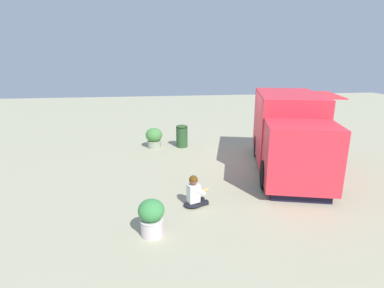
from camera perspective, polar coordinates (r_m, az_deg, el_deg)
The scene contains 6 objects.
ground_plane at distance 11.88m, azimuth 12.73°, elevation -2.95°, with size 40.00×40.00×0.00m, color #A6A283.
food_truck at distance 10.82m, azimuth 17.65°, elevation 1.59°, with size 3.65×5.48×2.57m.
person_customer at distance 8.05m, azimuth 0.47°, elevation -9.28°, with size 0.76×0.60×0.85m.
planter_flowering_near at distance 13.16m, azimuth -7.12°, elevation 1.25°, with size 0.71×0.71×0.86m.
planter_flowering_far at distance 6.84m, azimuth -7.61°, elevation -13.29°, with size 0.58×0.58×0.84m.
trash_bin at distance 13.16m, azimuth -1.90°, elevation 1.53°, with size 0.50×0.50×0.96m.
Camera 1 is at (-4.06, -10.50, 3.79)m, focal length 28.49 mm.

